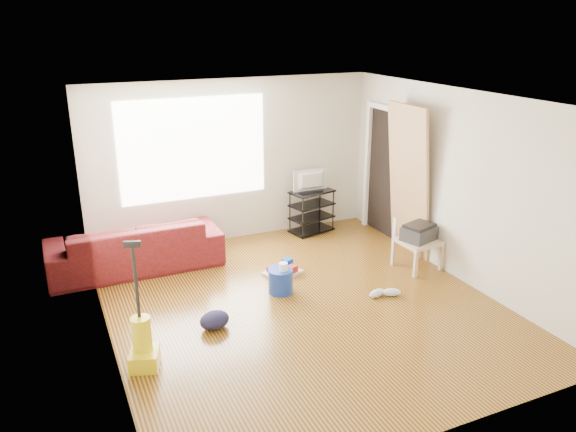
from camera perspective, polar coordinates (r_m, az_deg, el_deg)
name	(u,v)px	position (r m, az deg, el deg)	size (l,w,h in m)	color
room	(303,204)	(6.62, 1.54, 1.23)	(4.51, 5.01, 2.51)	#3D200A
sofa	(137,268)	(8.22, -15.07, -5.10)	(2.34, 0.92, 0.68)	#3C100C
tv_stand	(312,211)	(9.15, 2.42, 0.51)	(0.77, 0.54, 0.70)	black
tv	(312,181)	(8.99, 2.46, 3.60)	(0.60, 0.08, 0.34)	black
side_table	(418,244)	(8.02, 13.07, -2.82)	(0.55, 0.55, 0.42)	tan
printer	(419,232)	(7.96, 13.16, -1.62)	(0.52, 0.46, 0.23)	#2E2E30
bucket	(281,292)	(7.27, -0.75, -7.73)	(0.31, 0.31, 0.31)	#16339B
toilet_paper	(283,278)	(7.17, -0.49, -6.30)	(0.11, 0.11, 0.10)	white
cleaning_tray	(283,270)	(7.75, -0.49, -5.51)	(0.56, 0.51, 0.17)	silver
backpack	(215,328)	(6.55, -7.44, -11.18)	(0.36, 0.28, 0.20)	#151432
sneakers	(384,293)	(7.25, 9.74, -7.69)	(0.45, 0.23, 0.10)	silver
vacuum	(143,344)	(5.93, -14.53, -12.45)	(0.37, 0.39, 1.33)	yellow
door_panel	(403,251)	(8.67, 11.64, -3.51)	(0.04, 0.89, 2.22)	tan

